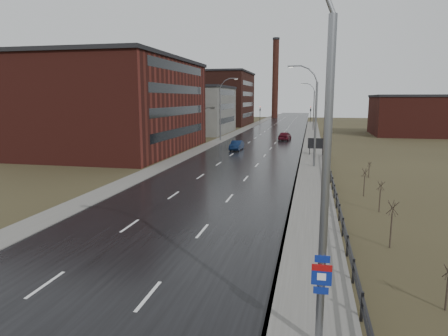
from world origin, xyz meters
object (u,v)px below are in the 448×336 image
at_px(billboard, 316,144).
at_px(car_near, 237,146).
at_px(car_far, 285,136).
at_px(streetlight_main, 315,158).

distance_m(billboard, car_near, 12.28).
bearing_deg(car_far, car_near, 75.34).
bearing_deg(car_far, billboard, 111.67).
distance_m(billboard, car_far, 20.66).
bearing_deg(car_near, streetlight_main, -74.98).
bearing_deg(car_far, streetlight_main, 100.62).
height_order(streetlight_main, billboard, streetlight_main).
xyz_separation_m(car_near, car_far, (6.15, 16.12, 0.11)).
relative_size(car_near, car_far, 0.90).
distance_m(car_near, car_far, 17.25).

